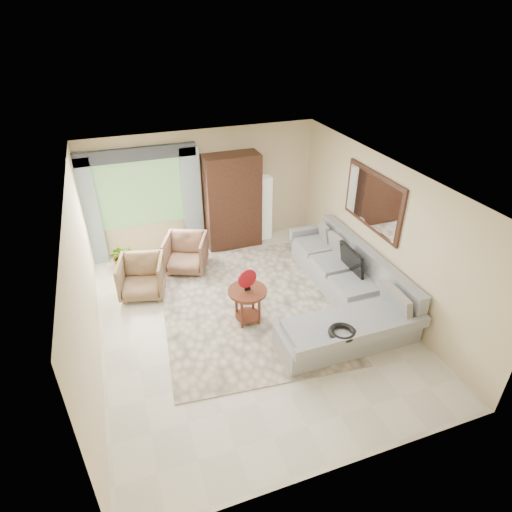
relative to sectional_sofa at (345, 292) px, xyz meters
name	(u,v)px	position (x,y,z in m)	size (l,w,h in m)	color
ground	(249,319)	(-1.78, 0.18, -0.28)	(6.00, 6.00, 0.00)	silver
area_rug	(247,304)	(-1.68, 0.60, -0.27)	(3.00, 4.00, 0.02)	beige
sectional_sofa	(345,292)	(0.00, 0.00, 0.00)	(2.30, 3.46, 0.90)	#A5A9AE
tv_screen	(352,260)	(0.27, 0.32, 0.44)	(0.06, 0.74, 0.48)	black
garden_hose	(342,332)	(-0.78, -1.22, 0.26)	(0.43, 0.43, 0.09)	black
coffee_table	(248,305)	(-1.82, 0.14, 0.06)	(0.66, 0.66, 0.66)	#481D13
red_disc	(247,279)	(-1.82, 0.14, 0.61)	(0.34, 0.34, 0.03)	maroon
armchair_left	(142,277)	(-3.42, 1.59, 0.09)	(0.80, 0.82, 0.75)	#91784F
armchair_right	(186,253)	(-2.47, 2.18, 0.09)	(0.80, 0.82, 0.75)	#8B614B
potted_plant	(121,256)	(-3.73, 2.74, -0.03)	(0.45, 0.39, 0.50)	#999999
armoire	(232,201)	(-1.23, 2.90, 0.77)	(1.20, 0.55, 2.10)	black
floor_lamp	(265,208)	(-0.43, 2.96, 0.47)	(0.24, 0.24, 1.50)	silver
window	(140,194)	(-3.13, 3.15, 1.12)	(1.80, 0.04, 1.40)	#669E59
curtain_left	(89,214)	(-4.18, 3.06, 0.87)	(0.40, 0.08, 2.30)	#9EB7CC
curtain_right	(192,200)	(-2.08, 3.06, 0.87)	(0.40, 0.08, 2.30)	#9EB7CC
valance	(135,154)	(-3.13, 3.08, 1.97)	(2.40, 0.12, 0.26)	#1E232D
wall_mirror	(373,201)	(0.68, 0.53, 1.47)	(0.05, 1.70, 1.05)	black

